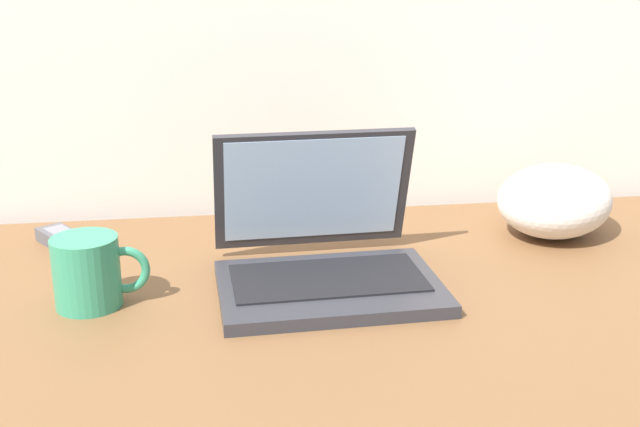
{
  "coord_description": "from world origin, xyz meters",
  "views": [
    {
      "loc": [
        -0.13,
        -1.01,
        0.49
      ],
      "look_at": [
        0.01,
        0.0,
        0.15
      ],
      "focal_mm": 44.53,
      "sensor_mm": 36.0,
      "label": 1
    }
  ],
  "objects_px": {
    "remote_control_near": "(69,243)",
    "cushion": "(554,201)",
    "laptop": "(324,252)",
    "coffee_mug": "(89,271)"
  },
  "relations": [
    {
      "from": "laptop",
      "to": "coffee_mug",
      "type": "height_order",
      "value": "laptop"
    },
    {
      "from": "laptop",
      "to": "remote_control_near",
      "type": "bearing_deg",
      "value": 154.26
    },
    {
      "from": "cushion",
      "to": "remote_control_near",
      "type": "bearing_deg",
      "value": 177.27
    },
    {
      "from": "remote_control_near",
      "to": "cushion",
      "type": "xyz_separation_m",
      "value": [
        0.8,
        -0.04,
        0.05
      ]
    },
    {
      "from": "laptop",
      "to": "cushion",
      "type": "distance_m",
      "value": 0.44
    },
    {
      "from": "laptop",
      "to": "remote_control_near",
      "type": "distance_m",
      "value": 0.43
    },
    {
      "from": "coffee_mug",
      "to": "remote_control_near",
      "type": "xyz_separation_m",
      "value": [
        -0.06,
        0.22,
        -0.04
      ]
    },
    {
      "from": "coffee_mug",
      "to": "cushion",
      "type": "height_order",
      "value": "cushion"
    },
    {
      "from": "coffee_mug",
      "to": "remote_control_near",
      "type": "height_order",
      "value": "coffee_mug"
    },
    {
      "from": "remote_control_near",
      "to": "cushion",
      "type": "relative_size",
      "value": 0.73
    }
  ]
}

